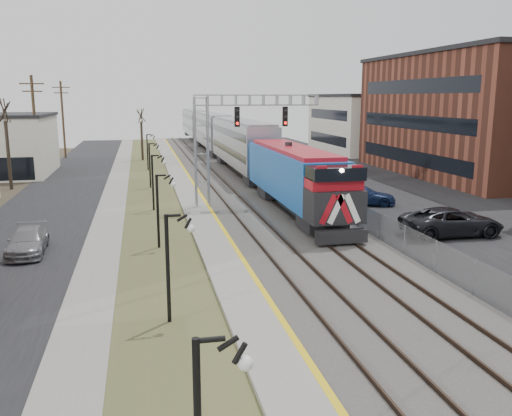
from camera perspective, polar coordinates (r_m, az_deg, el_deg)
name	(u,v)px	position (r m, az deg, el deg)	size (l,w,h in m)	color
street_west	(57,197)	(46.65, -20.19, 1.08)	(7.00, 120.00, 0.04)	black
sidewalk	(115,195)	(46.21, -14.66, 1.35)	(2.00, 120.00, 0.08)	gray
grass_median	(151,194)	(46.17, -10.94, 1.49)	(4.00, 120.00, 0.06)	#4C532C
platform	(187,191)	(46.30, -7.24, 1.75)	(2.00, 120.00, 0.24)	gray
ballast_bed	(245,189)	(46.98, -1.15, 1.96)	(8.00, 120.00, 0.20)	#595651
parking_lot	(374,186)	(50.63, 12.32, 2.30)	(16.00, 120.00, 0.04)	black
platform_edge	(198,190)	(46.36, -6.16, 1.95)	(0.24, 120.00, 0.01)	gold
track_near	(222,188)	(46.62, -3.56, 2.08)	(1.58, 120.00, 0.15)	#2D2119
track_far	(262,187)	(47.25, 0.64, 2.23)	(1.58, 120.00, 0.15)	#2D2119
train	(220,136)	(71.63, -3.84, 7.54)	(3.00, 85.85, 5.33)	#1556AD
signal_gantry	(225,131)	(39.01, -3.25, 8.09)	(9.00, 1.07, 8.15)	gray
lampposts	(158,211)	(29.38, -10.32, -0.31)	(0.14, 62.14, 4.00)	black
fence	(292,180)	(47.83, 3.80, 2.96)	(0.04, 120.00, 1.60)	gray
bare_trees	(47,159)	(50.29, -21.12, 4.82)	(12.30, 42.30, 5.95)	#382D23
car_lot_c	(452,222)	(33.50, 19.91, -1.43)	(2.72, 5.89, 1.64)	black
car_lot_d	(363,196)	(41.35, 11.16, 1.26)	(1.97, 4.84, 1.41)	navy
car_lot_e	(334,180)	(49.44, 8.20, 2.96)	(1.51, 3.75, 1.28)	gray
car_street_b	(28,242)	(30.35, -22.91, -3.30)	(1.80, 4.43, 1.29)	slate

